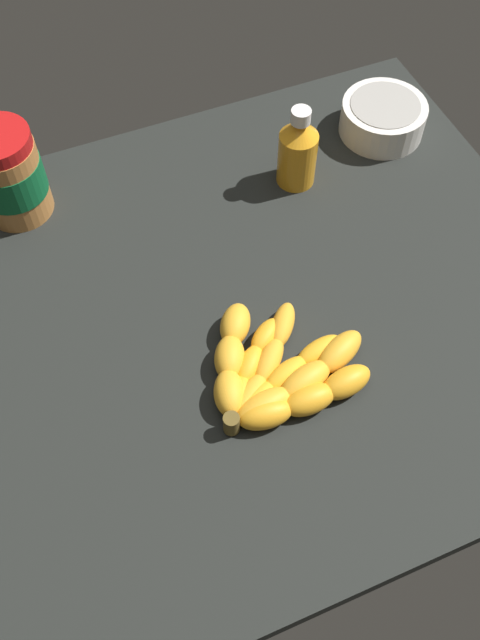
# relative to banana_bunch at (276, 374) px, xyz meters

# --- Properties ---
(ground_plane) EXTENTS (0.87, 0.77, 0.03)m
(ground_plane) POSITION_rel_banana_bunch_xyz_m (0.02, 0.12, -0.03)
(ground_plane) COLOR black
(banana_bunch) EXTENTS (0.22, 0.19, 0.04)m
(banana_bunch) POSITION_rel_banana_bunch_xyz_m (0.00, 0.00, 0.00)
(banana_bunch) COLOR orange
(banana_bunch) RESTS_ON ground_plane
(peanut_butter_jar) EXTENTS (0.10, 0.10, 0.14)m
(peanut_butter_jar) POSITION_rel_banana_bunch_xyz_m (-0.23, 0.41, 0.05)
(peanut_butter_jar) COLOR #B27238
(peanut_butter_jar) RESTS_ON ground_plane
(honey_bottle) EXTENTS (0.06, 0.06, 0.13)m
(honey_bottle) POSITION_rel_banana_bunch_xyz_m (0.17, 0.30, 0.04)
(honey_bottle) COLOR orange
(honey_bottle) RESTS_ON ground_plane
(small_bowl) EXTENTS (0.13, 0.13, 0.05)m
(small_bowl) POSITION_rel_banana_bunch_xyz_m (0.34, 0.35, 0.01)
(small_bowl) COLOR silver
(small_bowl) RESTS_ON ground_plane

